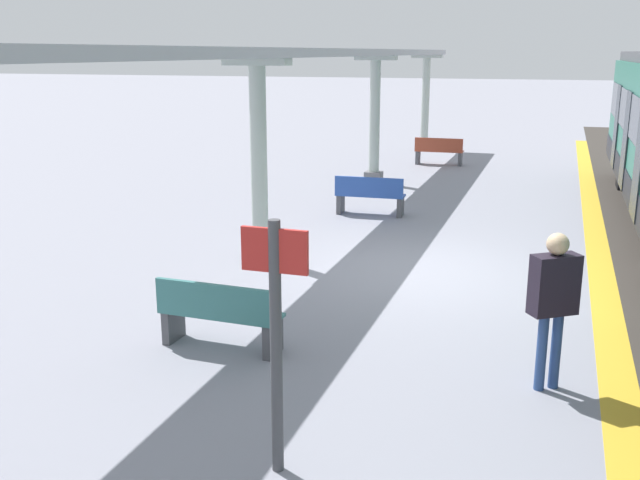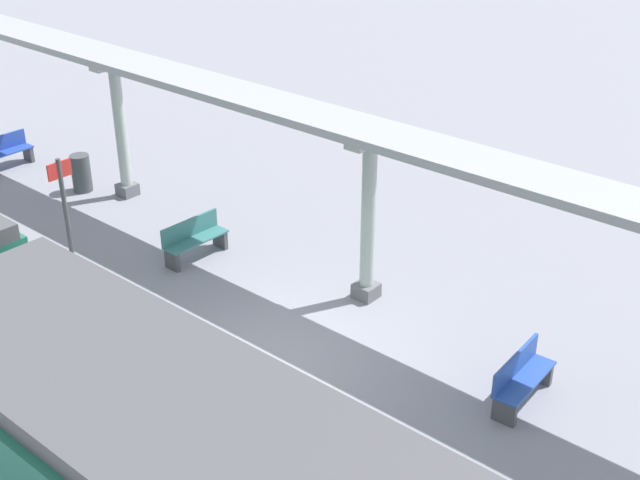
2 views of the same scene
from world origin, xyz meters
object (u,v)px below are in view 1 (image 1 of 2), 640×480
Objects in this scene: bench_near_end at (370,195)px; canopy_pillar_third at (259,160)px; canopy_pillar_second at (375,119)px; passenger_waiting_near_edge at (554,293)px; platform_info_sign at (276,324)px; bench_far_end at (439,151)px; bench_extra_slot at (218,315)px; canopy_pillar_nearest at (425,102)px.

canopy_pillar_third is at bearing 76.51° from bench_near_end.
canopy_pillar_second is 12.57m from passenger_waiting_near_edge.
bench_near_end is 10.09m from platform_info_sign.
canopy_pillar_third is 11.74m from bench_far_end.
bench_extra_slot is at bearing 91.09° from bench_near_end.
passenger_waiting_near_edge is at bearing 104.19° from canopy_pillar_nearest.
platform_info_sign is 1.29× the size of passenger_waiting_near_edge.
canopy_pillar_second is 1.98× the size of passenger_waiting_near_edge.
canopy_pillar_second is at bearing -84.75° from bench_extra_slot.
canopy_pillar_nearest is 15.45m from canopy_pillar_third.
passenger_waiting_near_edge is (-3.76, -0.15, 0.62)m from bench_extra_slot.
canopy_pillar_third is (0.00, 15.45, 0.00)m from canopy_pillar_nearest.
bench_near_end is 1.01× the size of bench_far_end.
platform_info_sign is (-1.77, 9.90, 0.89)m from bench_near_end.
platform_info_sign reaches higher than bench_far_end.
canopy_pillar_nearest is at bearing -73.01° from bench_far_end.
canopy_pillar_nearest is 1.00× the size of canopy_pillar_third.
canopy_pillar_nearest is 2.22× the size of bench_near_end.
bench_near_end is 1.01× the size of bench_extra_slot.
passenger_waiting_near_edge is (-4.84, 19.13, -0.65)m from canopy_pillar_nearest.
canopy_pillar_second is 11.86m from bench_extra_slot.
canopy_pillar_nearest is 7.54m from canopy_pillar_second.
canopy_pillar_third is 2.23× the size of bench_extra_slot.
platform_info_sign reaches higher than bench_extra_slot.
bench_far_end is 15.73m from passenger_waiting_near_edge.
passenger_waiting_near_edge reaches higher than bench_near_end.
bench_extra_slot is at bearing -53.42° from platform_info_sign.
bench_near_end is 0.69× the size of platform_info_sign.
canopy_pillar_nearest is 1.98× the size of passenger_waiting_near_edge.
bench_near_end is 0.89× the size of passenger_waiting_near_edge.
bench_near_end and bench_far_end have the same top height.
canopy_pillar_second is 2.23× the size of bench_extra_slot.
bench_extra_slot is 3.81m from passenger_waiting_near_edge.
bench_near_end is at bearing -88.91° from bench_extra_slot.
platform_info_sign is at bearing 47.58° from passenger_waiting_near_edge.
canopy_pillar_second is at bearing 72.39° from bench_far_end.
bench_far_end is at bearing -85.05° from platform_info_sign.
canopy_pillar_nearest is at bearing -90.00° from canopy_pillar_second.
passenger_waiting_near_edge is at bearing -177.67° from bench_extra_slot.
canopy_pillar_second is 2.22× the size of bench_near_end.
canopy_pillar_third is 1.98× the size of passenger_waiting_near_edge.
platform_info_sign is (-1.53, 17.62, 0.89)m from bench_far_end.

